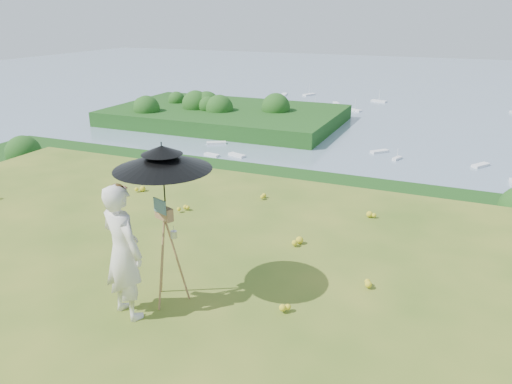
% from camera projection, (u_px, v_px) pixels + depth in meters
% --- Properties ---
extents(ground, '(14.00, 14.00, 0.00)m').
position_uv_depth(ground, '(57.00, 325.00, 6.61)').
color(ground, '#40661D').
rests_on(ground, ground).
extents(forest_slope, '(140.00, 56.00, 22.00)m').
position_uv_depth(forest_slope, '(374.00, 383.00, 46.81)').
color(forest_slope, '#173C10').
rests_on(forest_slope, bay_water).
extents(shoreline_tier, '(170.00, 28.00, 8.00)m').
position_uv_depth(shoreline_tier, '(415.00, 263.00, 83.79)').
color(shoreline_tier, gray).
rests_on(shoreline_tier, bay_water).
extents(bay_water, '(700.00, 700.00, 0.00)m').
position_uv_depth(bay_water, '(457.00, 100.00, 225.76)').
color(bay_water, '#728CA3').
rests_on(bay_water, ground).
extents(peninsula, '(90.00, 60.00, 12.00)m').
position_uv_depth(peninsula, '(225.00, 108.00, 178.13)').
color(peninsula, '#173C10').
rests_on(peninsula, bay_water).
extents(slope_trees, '(110.00, 50.00, 6.00)m').
position_uv_depth(slope_trees, '(387.00, 249.00, 42.01)').
color(slope_trees, '#1F4615').
rests_on(slope_trees, forest_slope).
extents(harbor_town, '(110.00, 22.00, 5.00)m').
position_uv_depth(harbor_town, '(419.00, 228.00, 81.56)').
color(harbor_town, beige).
rests_on(harbor_town, shoreline_tier).
extents(moored_boats, '(140.00, 140.00, 0.70)m').
position_uv_depth(moored_boats, '(406.00, 133.00, 161.93)').
color(moored_boats, white).
rests_on(moored_boats, bay_water).
extents(wildflowers, '(10.00, 10.50, 0.12)m').
position_uv_depth(wildflowers, '(70.00, 311.00, 6.81)').
color(wildflowers, gold).
rests_on(wildflowers, ground).
extents(painter, '(0.80, 0.65, 1.89)m').
position_uv_depth(painter, '(123.00, 252.00, 6.54)').
color(painter, silver).
rests_on(painter, ground).
extents(field_easel, '(0.77, 0.77, 1.56)m').
position_uv_depth(field_easel, '(167.00, 251.00, 6.91)').
color(field_easel, olive).
rests_on(field_easel, ground).
extents(sun_umbrella, '(1.66, 1.66, 1.04)m').
position_uv_depth(sun_umbrella, '(164.00, 180.00, 6.58)').
color(sun_umbrella, black).
rests_on(sun_umbrella, field_easel).
extents(painter_cap, '(0.27, 0.30, 0.10)m').
position_uv_depth(painter_cap, '(116.00, 188.00, 6.23)').
color(painter_cap, '#D07274').
rests_on(painter_cap, painter).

